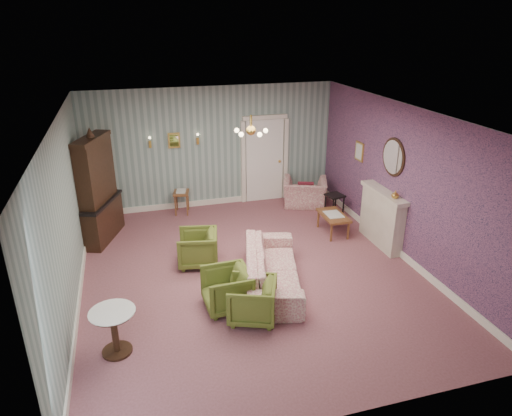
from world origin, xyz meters
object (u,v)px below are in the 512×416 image
object	(u,v)px
fireplace	(382,218)
side_table_black	(334,206)
dresser	(96,186)
pedestal_table	(115,332)
wingback_chair	(305,188)
olive_chair_a	(252,298)
sofa_chintz	(272,262)
olive_chair_c	(198,247)
coffee_table	(333,224)
olive_chair_b	(227,288)

from	to	relation	value
fireplace	side_table_black	world-z (taller)	fireplace
dresser	pedestal_table	xyz separation A→B (m)	(0.25, -3.84, -0.82)
dresser	wingback_chair	bearing A→B (deg)	27.67
dresser	fireplace	distance (m)	5.84
olive_chair_a	sofa_chintz	distance (m)	1.05
olive_chair_c	fireplace	size ratio (longest dim) A/B	0.53
dresser	coffee_table	bearing A→B (deg)	8.15
wingback_chair	pedestal_table	xyz separation A→B (m)	(-4.54, -4.37, -0.11)
olive_chair_b	olive_chair_c	size ratio (longest dim) A/B	1.00
side_table_black	pedestal_table	world-z (taller)	pedestal_table
olive_chair_a	olive_chair_b	world-z (taller)	olive_chair_b
olive_chair_b	wingback_chair	world-z (taller)	wingback_chair
olive_chair_c	coffee_table	size ratio (longest dim) A/B	0.85
dresser	fireplace	size ratio (longest dim) A/B	1.66
coffee_table	dresser	bearing A→B (deg)	166.89
sofa_chintz	dresser	world-z (taller)	dresser
coffee_table	pedestal_table	bearing A→B (deg)	-149.08
olive_chair_b	side_table_black	size ratio (longest dim) A/B	1.32
wingback_chair	dresser	size ratio (longest dim) A/B	0.44
dresser	coffee_table	world-z (taller)	dresser
olive_chair_b	dresser	world-z (taller)	dresser
olive_chair_b	dresser	bearing A→B (deg)	-150.58
olive_chair_b	fireplace	world-z (taller)	fireplace
olive_chair_a	pedestal_table	bearing A→B (deg)	-61.79
olive_chair_b	coffee_table	xyz separation A→B (m)	(2.82, 2.09, -0.15)
dresser	side_table_black	world-z (taller)	dresser
wingback_chair	coffee_table	bearing A→B (deg)	111.57
dresser	pedestal_table	bearing A→B (deg)	-65.04
olive_chair_c	side_table_black	distance (m)	3.67
fireplace	side_table_black	distance (m)	1.58
dresser	fireplace	world-z (taller)	dresser
wingback_chair	side_table_black	distance (m)	0.97
olive_chair_c	coffee_table	world-z (taller)	olive_chair_c
olive_chair_a	pedestal_table	xyz separation A→B (m)	(-2.03, -0.23, -0.02)
olive_chair_c	olive_chair_a	bearing A→B (deg)	26.58
olive_chair_b	wingback_chair	size ratio (longest dim) A/B	0.71
olive_chair_c	fireplace	world-z (taller)	fireplace
wingback_chair	pedestal_table	bearing A→B (deg)	65.44
olive_chair_c	dresser	size ratio (longest dim) A/B	0.32
olive_chair_c	wingback_chair	xyz separation A→B (m)	(3.03, 2.20, 0.08)
olive_chair_a	sofa_chintz	xyz separation A→B (m)	(0.60, 0.86, 0.08)
coffee_table	sofa_chintz	bearing A→B (deg)	-139.52
olive_chair_b	coffee_table	world-z (taller)	olive_chair_b
wingback_chair	side_table_black	size ratio (longest dim) A/B	1.85
sofa_chintz	olive_chair_b	bearing A→B (deg)	131.23
olive_chair_c	sofa_chintz	bearing A→B (deg)	57.53
wingback_chair	dresser	world-z (taller)	dresser
sofa_chintz	pedestal_table	distance (m)	2.85
coffee_table	side_table_black	distance (m)	0.88
olive_chair_a	dresser	xyz separation A→B (m)	(-2.28, 3.60, 0.80)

